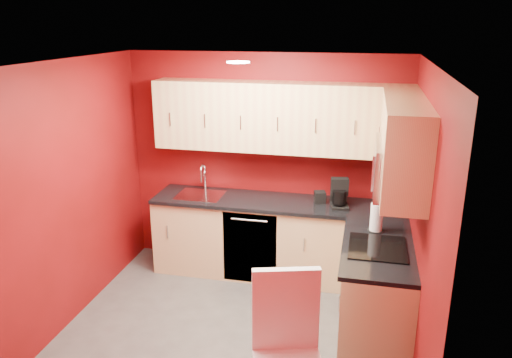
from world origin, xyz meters
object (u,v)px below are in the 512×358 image
at_px(napkin_holder, 320,197).
at_px(paper_towel, 376,218).
at_px(coffee_maker, 340,194).
at_px(microwave, 398,168).
at_px(sink, 201,192).

distance_m(napkin_holder, paper_towel, 0.89).
height_order(coffee_maker, napkin_holder, coffee_maker).
distance_m(microwave, coffee_maker, 1.23).
bearing_deg(napkin_holder, coffee_maker, -23.09).
bearing_deg(sink, paper_towel, -17.53).
bearing_deg(microwave, paper_towel, 108.85).
xyz_separation_m(sink, paper_towel, (1.96, -0.62, 0.10)).
bearing_deg(napkin_holder, paper_towel, -47.68).
bearing_deg(paper_towel, sink, 162.47).
xyz_separation_m(coffee_maker, napkin_holder, (-0.22, 0.09, -0.09)).
distance_m(microwave, paper_towel, 0.73).
xyz_separation_m(napkin_holder, paper_towel, (0.60, -0.66, 0.07)).
height_order(microwave, paper_towel, microwave).
distance_m(coffee_maker, napkin_holder, 0.26).
bearing_deg(paper_towel, napkin_holder, 132.32).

